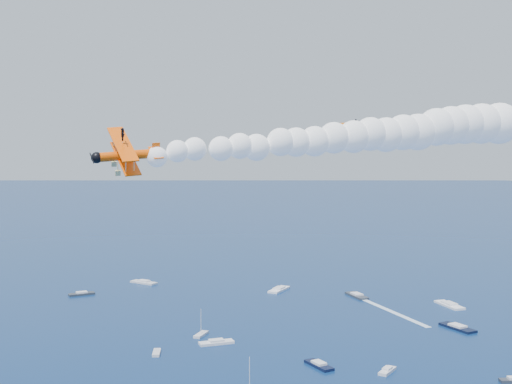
# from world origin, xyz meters

# --- Properties ---
(biplane_lead) EXTENTS (10.28, 10.65, 6.77)m
(biplane_lead) POSITION_xyz_m (11.77, 39.83, 55.44)
(biplane_lead) COLOR #DA5F04
(biplane_trail) EXTENTS (12.47, 12.98, 9.12)m
(biplane_trail) POSITION_xyz_m (-10.11, 11.15, 53.30)
(biplane_trail) COLOR #FF5405
(smoke_trail_lead) EXTENTS (57.64, 57.27, 10.02)m
(smoke_trail_lead) POSITION_xyz_m (32.53, 58.18, 57.53)
(smoke_trail_lead) COLOR white
(smoke_trail_trail) EXTENTS (57.60, 56.19, 10.02)m
(smoke_trail_trail) POSITION_xyz_m (11.67, 28.25, 55.39)
(smoke_trail_trail) COLOR white
(spectator_boats) EXTENTS (228.77, 155.76, 0.70)m
(spectator_boats) POSITION_xyz_m (-1.53, 113.33, 0.35)
(spectator_boats) COLOR #2F343E
(spectator_boats) RESTS_ON ground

